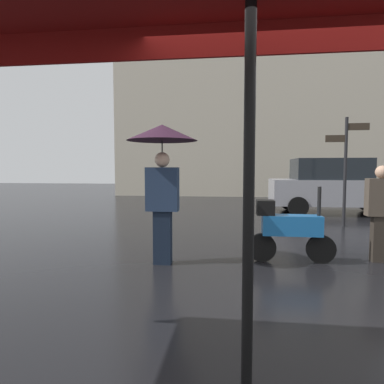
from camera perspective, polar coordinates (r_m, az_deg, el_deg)
The scene contains 7 objects.
ground_plane at distance 3.28m, azimuth 17.99°, elevation -23.75°, with size 60.00×60.00×0.00m, color black.
pedestrian_with_umbrella at distance 5.23m, azimuth -5.15°, elevation 6.54°, with size 1.11×1.11×2.20m.
pedestrian_with_bag at distance 6.18m, azimuth 29.86°, elevation -2.34°, with size 0.49×0.24×1.57m.
parked_scooter at distance 5.60m, azimuth 16.29°, elevation -6.04°, with size 1.39×0.32×1.23m.
parked_car_left at distance 12.14m, azimuth 23.18°, elevation 1.00°, with size 4.24×2.00×1.86m.
street_signpost at distance 9.56m, azimuth 24.95°, elevation 4.95°, with size 1.08×0.08×2.85m.
building_block at distance 20.22m, azimuth 8.98°, elevation 18.24°, with size 14.45×3.09×13.01m, color #B2A893.
Camera 1 is at (-0.58, -2.85, 1.51)m, focal length 30.99 mm.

